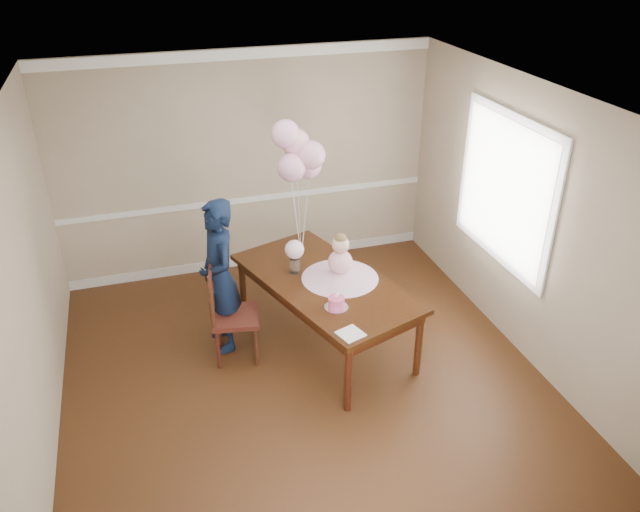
{
  "coord_description": "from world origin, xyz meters",
  "views": [
    {
      "loc": [
        -1.26,
        -4.49,
        3.97
      ],
      "look_at": [
        0.31,
        0.59,
        1.05
      ],
      "focal_mm": 35.0,
      "sensor_mm": 36.0,
      "label": 1
    }
  ],
  "objects_px": {
    "birthday_cake": "(336,302)",
    "dining_chair_seat": "(235,317)",
    "dining_table_top": "(325,282)",
    "woman": "(219,277)"
  },
  "relations": [
    {
      "from": "birthday_cake",
      "to": "woman",
      "type": "bearing_deg",
      "value": 140.06
    },
    {
      "from": "dining_table_top",
      "to": "birthday_cake",
      "type": "xyz_separation_m",
      "value": [
        -0.05,
        -0.5,
        0.08
      ]
    },
    {
      "from": "dining_table_top",
      "to": "woman",
      "type": "relative_size",
      "value": 1.25
    },
    {
      "from": "dining_chair_seat",
      "to": "birthday_cake",
      "type": "bearing_deg",
      "value": -23.45
    },
    {
      "from": "dining_table_top",
      "to": "birthday_cake",
      "type": "distance_m",
      "value": 0.51
    },
    {
      "from": "birthday_cake",
      "to": "dining_chair_seat",
      "type": "relative_size",
      "value": 0.34
    },
    {
      "from": "dining_chair_seat",
      "to": "woman",
      "type": "distance_m",
      "value": 0.43
    },
    {
      "from": "dining_chair_seat",
      "to": "dining_table_top",
      "type": "bearing_deg",
      "value": 5.66
    },
    {
      "from": "dining_table_top",
      "to": "dining_chair_seat",
      "type": "xyz_separation_m",
      "value": [
        -0.91,
        0.07,
        -0.28
      ]
    },
    {
      "from": "dining_table_top",
      "to": "woman",
      "type": "height_order",
      "value": "woman"
    }
  ]
}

